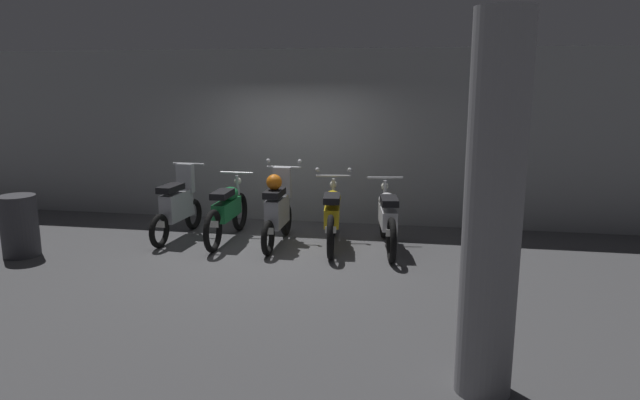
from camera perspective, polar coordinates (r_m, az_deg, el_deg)
ground_plane at (r=8.82m, az=-4.64°, el=-4.91°), size 80.00×80.00×0.00m
back_wall at (r=10.42m, az=-2.02°, el=6.33°), size 16.00×0.30×3.07m
motorbike_slot_0 at (r=9.61m, az=-13.93°, el=-0.58°), size 0.56×1.68×1.18m
motorbike_slot_1 at (r=9.29m, az=-9.17°, el=-1.02°), size 0.56×1.95×1.03m
motorbike_slot_2 at (r=8.95m, az=-4.23°, el=-0.89°), size 0.59×1.68×1.29m
motorbike_slot_3 at (r=8.87m, az=1.22°, el=-1.48°), size 0.59×1.95×1.15m
motorbike_slot_4 at (r=8.76m, az=6.71°, el=-1.75°), size 0.56×1.94×1.03m
support_pillar at (r=4.68m, az=16.77°, el=-1.11°), size 0.46×0.46×3.07m
trash_bin at (r=9.45m, az=-27.67°, el=-2.29°), size 0.52×0.52×0.90m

